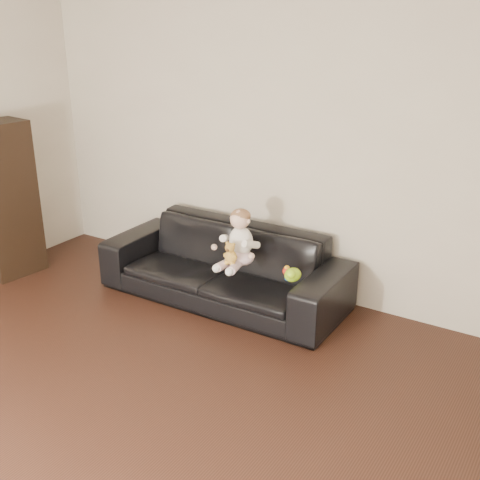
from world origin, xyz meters
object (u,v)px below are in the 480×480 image
Objects in this scene: sofa at (224,265)px; cabinet at (5,200)px; toy_green at (293,275)px; toy_rattle at (287,271)px; teddy_bear at (230,254)px; toy_blue_disc at (290,278)px; baby at (239,241)px.

cabinet is (-2.08, -0.62, 0.42)m from sofa.
cabinet is 9.55× the size of toy_green.
sofa is 30.27× the size of toy_rattle.
teddy_bear is at bearing 14.98° from cabinet.
teddy_bear is 0.53m from toy_blue_disc.
cabinet is at bearing -170.88° from toy_green.
baby is 0.56m from toy_green.
baby is at bearing -27.23° from sofa.
teddy_bear is (0.25, -0.27, 0.26)m from sofa.
sofa is 23.35× the size of toy_blue_disc.
cabinet reaches higher than toy_green.
sofa is 11.46× the size of teddy_bear.
teddy_bear reaches higher than toy_rattle.
baby reaches higher than sofa.
cabinet is 2.37m from baby.
baby is at bearing -176.35° from toy_rattle.
toy_blue_disc is at bearing 16.02° from cabinet.
toy_green is 0.06m from toy_blue_disc.
teddy_bear is 2.04× the size of toy_blue_disc.
sofa is 0.45m from teddy_bear.
toy_green is (0.77, -0.16, 0.16)m from sofa.
toy_green is at bearing 15.46° from cabinet.
toy_rattle is (2.75, 0.53, -0.28)m from cabinet.
baby is 2.55× the size of teddy_bear.
toy_green is (2.84, 0.46, -0.27)m from cabinet.
toy_green is at bearing -35.68° from toy_blue_disc.
cabinet is 2.82m from toy_rattle.
cabinet is 2.89m from toy_green.
toy_blue_disc is (0.49, 0.13, -0.15)m from teddy_bear.
sofa is 0.70m from toy_rattle.
baby is at bearing 175.19° from toy_green.
baby is 6.73× the size of toy_rattle.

